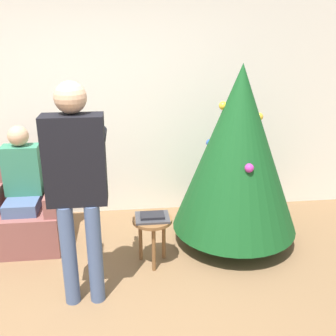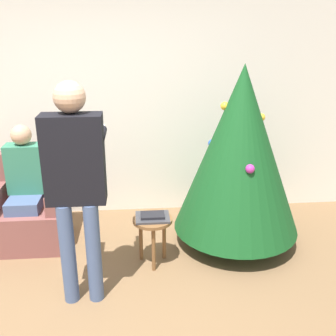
# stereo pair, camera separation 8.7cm
# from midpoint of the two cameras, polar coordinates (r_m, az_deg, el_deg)

# --- Properties ---
(wall_back) EXTENTS (8.00, 0.06, 2.70)m
(wall_back) POSITION_cam_midpoint_polar(r_m,az_deg,el_deg) (4.52, -10.22, 9.61)
(wall_back) COLOR silver
(wall_back) RESTS_ON ground_plane
(christmas_tree) EXTENTS (1.26, 1.26, 1.82)m
(christmas_tree) POSITION_cam_midpoint_polar(r_m,az_deg,el_deg) (3.88, 9.47, 2.59)
(christmas_tree) COLOR brown
(christmas_tree) RESTS_ON ground_plane
(armchair) EXTENTS (0.72, 0.66, 0.90)m
(armchair) POSITION_cam_midpoint_polar(r_m,az_deg,el_deg) (4.32, -20.30, -6.25)
(armchair) COLOR brown
(armchair) RESTS_ON ground_plane
(person_seated) EXTENTS (0.36, 0.46, 1.23)m
(person_seated) POSITION_cam_midpoint_polar(r_m,az_deg,el_deg) (4.17, -20.95, -2.04)
(person_seated) COLOR #475B84
(person_seated) RESTS_ON ground_plane
(person_standing) EXTENTS (0.46, 0.57, 1.78)m
(person_standing) POSITION_cam_midpoint_polar(r_m,az_deg,el_deg) (3.03, -13.97, -1.16)
(person_standing) COLOR #475B84
(person_standing) RESTS_ON ground_plane
(side_stool) EXTENTS (0.37, 0.37, 0.47)m
(side_stool) POSITION_cam_midpoint_polar(r_m,az_deg,el_deg) (3.69, -2.96, -8.50)
(side_stool) COLOR brown
(side_stool) RESTS_ON ground_plane
(laptop) EXTENTS (0.31, 0.25, 0.02)m
(laptop) POSITION_cam_midpoint_polar(r_m,az_deg,el_deg) (3.64, -2.98, -7.19)
(laptop) COLOR #38383D
(laptop) RESTS_ON side_stool
(book) EXTENTS (0.22, 0.15, 0.02)m
(book) POSITION_cam_midpoint_polar(r_m,az_deg,el_deg) (3.63, -2.99, -6.88)
(book) COLOR black
(book) RESTS_ON laptop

